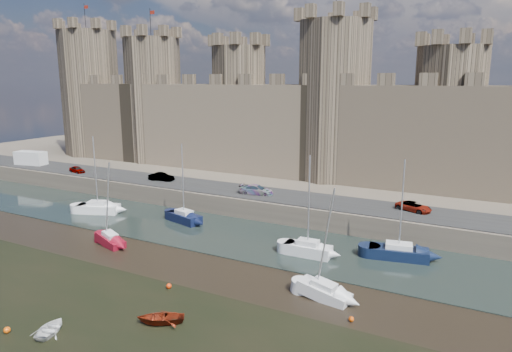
% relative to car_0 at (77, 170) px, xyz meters
% --- Properties ---
extents(ground, '(160.00, 160.00, 0.00)m').
position_rel_car_0_xyz_m(ground, '(35.26, -32.33, -3.05)').
color(ground, black).
rests_on(ground, ground).
extents(water_channel, '(160.00, 12.00, 0.08)m').
position_rel_car_0_xyz_m(water_channel, '(35.26, -8.33, -3.01)').
color(water_channel, black).
rests_on(water_channel, ground).
extents(quay, '(160.00, 60.00, 2.50)m').
position_rel_car_0_xyz_m(quay, '(35.26, 27.67, -1.80)').
color(quay, '#4C443A').
rests_on(quay, ground).
extents(road, '(160.00, 7.00, 0.10)m').
position_rel_car_0_xyz_m(road, '(35.26, 1.67, -0.50)').
color(road, black).
rests_on(road, quay).
extents(castle, '(108.50, 11.00, 29.00)m').
position_rel_car_0_xyz_m(castle, '(34.62, 15.67, 8.62)').
color(castle, '#42382B').
rests_on(castle, quay).
extents(car_0, '(3.42, 1.98, 1.10)m').
position_rel_car_0_xyz_m(car_0, '(0.00, 0.00, 0.00)').
color(car_0, gray).
rests_on(car_0, quay).
extents(car_1, '(3.96, 1.91, 1.25)m').
position_rel_car_0_xyz_m(car_1, '(15.90, 1.58, 0.08)').
color(car_1, gray).
rests_on(car_1, quay).
extents(car_2, '(4.69, 2.60, 1.29)m').
position_rel_car_0_xyz_m(car_2, '(32.17, 0.94, 0.10)').
color(car_2, gray).
rests_on(car_2, quay).
extents(car_3, '(4.39, 3.09, 1.11)m').
position_rel_car_0_xyz_m(car_3, '(51.68, 2.36, 0.01)').
color(car_3, gray).
rests_on(car_3, quay).
extents(van, '(5.81, 3.13, 2.41)m').
position_rel_car_0_xyz_m(van, '(-12.82, 1.17, 0.66)').
color(van, silver).
rests_on(van, quay).
extents(sailboat_0, '(5.80, 3.91, 10.12)m').
position_rel_car_0_xyz_m(sailboat_0, '(13.82, -8.94, -2.26)').
color(sailboat_0, white).
rests_on(sailboat_0, ground).
extents(sailboat_1, '(5.17, 3.09, 9.72)m').
position_rel_car_0_xyz_m(sailboat_1, '(26.22, -6.90, -2.27)').
color(sailboat_1, black).
rests_on(sailboat_1, ground).
extents(sailboat_2, '(4.74, 1.94, 10.12)m').
position_rel_car_0_xyz_m(sailboat_2, '(43.66, -9.99, -2.24)').
color(sailboat_2, silver).
rests_on(sailboat_2, ground).
extents(sailboat_3, '(5.93, 3.19, 9.86)m').
position_rel_car_0_xyz_m(sailboat_3, '(51.84, -6.62, -2.28)').
color(sailboat_3, black).
rests_on(sailboat_3, ground).
extents(sailboat_4, '(4.14, 2.51, 9.05)m').
position_rel_car_0_xyz_m(sailboat_4, '(24.05, -16.97, -2.36)').
color(sailboat_4, maroon).
rests_on(sailboat_4, ground).
extents(sailboat_5, '(4.49, 2.29, 9.27)m').
position_rel_car_0_xyz_m(sailboat_5, '(48.14, -17.88, -2.36)').
color(sailboat_5, silver).
rests_on(sailboat_5, ground).
extents(dinghy_2, '(2.80, 3.27, 0.57)m').
position_rel_car_0_xyz_m(dinghy_2, '(33.02, -31.53, -2.76)').
color(dinghy_2, silver).
rests_on(dinghy_2, ground).
extents(dinghy_4, '(4.15, 3.91, 0.70)m').
position_rel_car_0_xyz_m(dinghy_4, '(38.95, -26.94, -2.70)').
color(dinghy_4, maroon).
rests_on(dinghy_4, ground).
extents(buoy_1, '(0.46, 0.46, 0.46)m').
position_rel_car_0_xyz_m(buoy_1, '(35.98, -22.25, -2.82)').
color(buoy_1, red).
rests_on(buoy_1, ground).
extents(buoy_3, '(0.40, 0.40, 0.40)m').
position_rel_car_0_xyz_m(buoy_3, '(51.11, -20.33, -2.85)').
color(buoy_3, '#D54709').
rests_on(buoy_3, ground).
extents(buoy_4, '(0.47, 0.47, 0.47)m').
position_rel_car_0_xyz_m(buoy_4, '(30.36, -32.98, -2.81)').
color(buoy_4, '#DB5109').
rests_on(buoy_4, ground).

